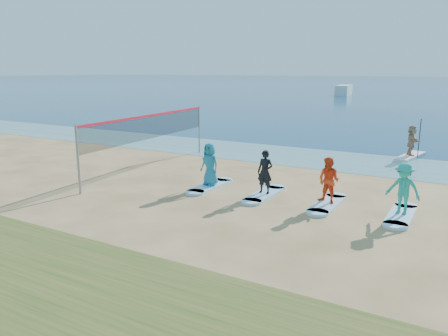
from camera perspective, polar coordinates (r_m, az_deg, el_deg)
The scene contains 14 objects.
ground at distance 12.92m, azimuth 1.08°, elevation -7.16°, with size 600.00×600.00×0.00m, color tan.
shallow_water at distance 22.38m, azimuth 14.22°, elevation 1.01°, with size 600.00×600.00×0.00m, color teal.
volleyball_net at distance 19.73m, azimuth -9.60°, elevation 5.28°, with size 0.81×9.06×2.50m.
paddleboard at distance 24.37m, azimuth 23.14°, elevation 1.43°, with size 0.70×3.00×0.12m, color silver.
paddleboarder at distance 24.24m, azimuth 23.31°, elevation 3.34°, with size 1.42×0.45×1.53m, color tan.
boat_offshore_a at distance 82.11m, azimuth 15.35°, elevation 9.19°, with size 2.13×8.21×1.74m, color silver.
surfboard_0 at distance 16.73m, azimuth -1.83°, elevation -2.36°, with size 0.70×2.20×0.09m, color #A4DFFF.
student_0 at distance 16.53m, azimuth -1.85°, elevation 0.51°, with size 0.79×0.52×1.62m, color teal.
surfboard_1 at distance 15.69m, azimuth 5.32°, elevation -3.44°, with size 0.70×2.20×0.09m, color #A4DFFF.
student_1 at distance 15.48m, azimuth 5.38°, elevation -0.52°, with size 0.57×0.37×1.55m, color black.
surfboard_2 at distance 14.92m, azimuth 13.36°, elevation -4.59°, with size 0.70×2.20×0.09m, color #A4DFFF.
student_2 at distance 14.71m, azimuth 13.52°, elevation -1.58°, with size 0.74×0.58×1.53m, color #E94218.
surfboard_3 at distance 14.48m, azimuth 22.10°, elevation -5.73°, with size 0.70×2.20×0.09m, color #A4DFFF.
student_3 at distance 14.25m, azimuth 22.38°, elevation -2.51°, with size 1.03×0.59×1.59m, color teal.
Camera 1 is at (5.87, -10.64, 4.39)m, focal length 35.00 mm.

